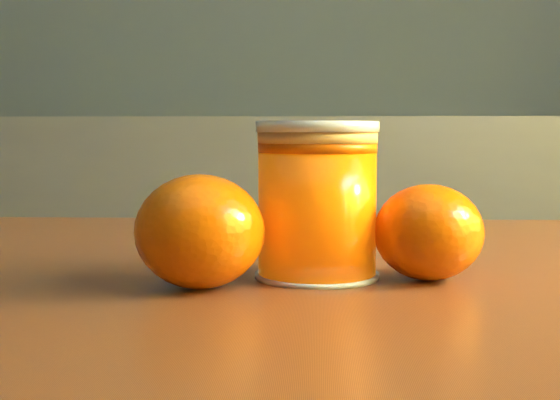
{
  "coord_description": "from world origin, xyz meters",
  "views": [
    {
      "loc": [
        0.71,
        -0.26,
        0.87
      ],
      "look_at": [
        0.69,
        0.22,
        0.83
      ],
      "focal_mm": 50.0,
      "sensor_mm": 36.0,
      "label": 1
    }
  ],
  "objects": [
    {
      "name": "kitchen_counter",
      "position": [
        0.0,
        1.45,
        0.45
      ],
      "size": [
        3.15,
        0.6,
        0.9
      ],
      "primitive_type": "cube",
      "color": "#505055",
      "rests_on": "ground"
    },
    {
      "name": "juice_glass",
      "position": [
        0.71,
        0.21,
        0.83
      ],
      "size": [
        0.07,
        0.07,
        0.09
      ],
      "rotation": [
        0.0,
        0.0,
        0.02
      ],
      "color": "#FF6105",
      "rests_on": "table"
    },
    {
      "name": "orange_front",
      "position": [
        0.64,
        0.17,
        0.82
      ],
      "size": [
        0.08,
        0.08,
        0.06
      ],
      "primitive_type": "ellipsoid",
      "rotation": [
        0.0,
        0.0,
        -0.1
      ],
      "color": "#DF5704",
      "rests_on": "table"
    },
    {
      "name": "orange_back",
      "position": [
        0.78,
        0.2,
        0.81
      ],
      "size": [
        0.08,
        0.08,
        0.06
      ],
      "primitive_type": "ellipsoid",
      "rotation": [
        0.0,
        0.0,
        -0.35
      ],
      "color": "#DF5704",
      "rests_on": "table"
    }
  ]
}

